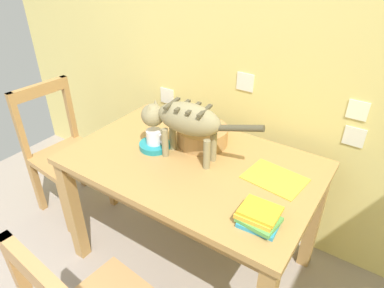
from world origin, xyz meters
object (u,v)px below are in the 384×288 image
at_px(saucer_bowl, 155,145).
at_px(coffee_mug, 155,137).
at_px(dining_table, 192,174).
at_px(book_stack, 259,217).
at_px(cat, 183,120).
at_px(magazine, 275,178).
at_px(wicker_basket, 202,135).
at_px(wooden_chair_near, 65,153).

relative_size(saucer_bowl, coffee_mug, 1.34).
relative_size(dining_table, book_stack, 7.44).
bearing_deg(cat, magazine, -86.68).
bearing_deg(coffee_mug, wicker_basket, 46.08).
relative_size(saucer_bowl, book_stack, 0.97).
bearing_deg(saucer_bowl, cat, 6.33).
bearing_deg(coffee_mug, wooden_chair_near, -176.05).
distance_m(wicker_basket, wooden_chair_near, 1.08).
xyz_separation_m(book_stack, wicker_basket, (-0.54, 0.42, 0.02)).
bearing_deg(book_stack, cat, 156.17).
xyz_separation_m(cat, saucer_bowl, (-0.18, -0.02, -0.20)).
distance_m(cat, wooden_chair_near, 1.11).
bearing_deg(wooden_chair_near, dining_table, 99.03).
xyz_separation_m(book_stack, wooden_chair_near, (-1.53, 0.17, -0.33)).
height_order(cat, book_stack, cat).
bearing_deg(dining_table, coffee_mug, -176.64).
relative_size(saucer_bowl, wooden_chair_near, 0.18).
distance_m(book_stack, wicker_basket, 0.68).
bearing_deg(magazine, coffee_mug, -164.46).
bearing_deg(wicker_basket, book_stack, -37.72).
xyz_separation_m(cat, coffee_mug, (-0.18, -0.02, -0.15)).
height_order(cat, magazine, cat).
bearing_deg(wooden_chair_near, wicker_basket, 109.43).
relative_size(wicker_basket, wooden_chair_near, 0.31).
distance_m(saucer_bowl, wicker_basket, 0.28).
distance_m(dining_table, saucer_bowl, 0.27).
bearing_deg(cat, wooden_chair_near, 88.08).
xyz_separation_m(wicker_basket, wooden_chair_near, (-0.99, -0.25, -0.35)).
xyz_separation_m(magazine, book_stack, (0.06, -0.32, 0.03)).
relative_size(coffee_mug, magazine, 0.46).
height_order(saucer_bowl, wooden_chair_near, wooden_chair_near).
xyz_separation_m(cat, book_stack, (0.55, -0.24, -0.18)).
height_order(magazine, book_stack, book_stack).
height_order(book_stack, wicker_basket, wicker_basket).
relative_size(cat, saucer_bowl, 3.86).
bearing_deg(saucer_bowl, wicker_basket, 45.58).
bearing_deg(coffee_mug, dining_table, 3.36).
bearing_deg(wooden_chair_near, coffee_mug, 99.17).
height_order(dining_table, cat, cat).
distance_m(dining_table, cat, 0.32).
bearing_deg(saucer_bowl, book_stack, -16.85).
relative_size(dining_table, magazine, 4.69).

